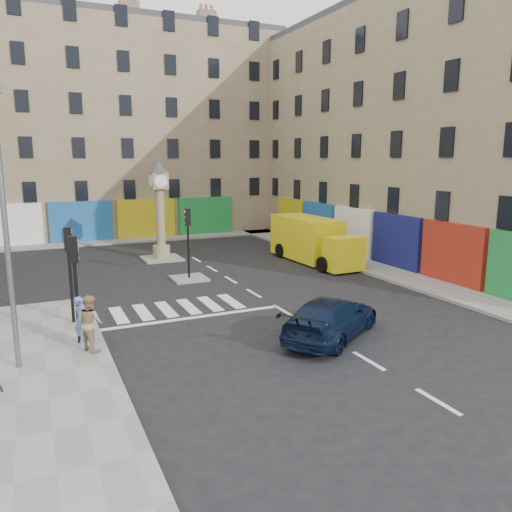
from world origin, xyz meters
TOP-DOWN VIEW (x-y plane):
  - ground at (0.00, 0.00)m, footprint 120.00×120.00m
  - sidewalk_right at (8.70, 10.00)m, footprint 2.60×30.00m
  - sidewalk_far at (-4.00, 22.20)m, footprint 32.00×2.40m
  - island_near at (-2.00, 8.00)m, footprint 1.80×1.80m
  - island_far at (-2.00, 14.00)m, footprint 2.40×2.40m
  - building_right at (15.00, 10.00)m, footprint 10.00×30.00m
  - building_far at (-4.00, 28.00)m, footprint 32.00×10.00m
  - traffic_light_left_near at (-8.30, 0.20)m, footprint 0.28×0.22m
  - traffic_light_left_far at (-8.30, 2.60)m, footprint 0.28×0.22m
  - traffic_light_island at (-2.00, 8.00)m, footprint 0.28×0.22m
  - lamp_post at (-10.20, -1.20)m, footprint 0.50×0.25m
  - clock_pillar at (-2.00, 14.00)m, footprint 1.20×1.20m
  - navy_sedan at (0.09, -2.64)m, footprint 5.37×4.55m
  - yellow_van at (6.48, 9.40)m, footprint 2.71×7.54m
  - pedestrian_blue at (-8.23, 0.17)m, footprint 0.41×0.61m
  - pedestrian_tan at (-8.00, -0.68)m, footprint 1.06×1.14m

SIDE VIEW (x-z plane):
  - ground at x=0.00m, z-range 0.00..0.00m
  - island_near at x=-2.00m, z-range 0.00..0.12m
  - island_far at x=-2.00m, z-range 0.00..0.12m
  - sidewalk_right at x=8.70m, z-range 0.00..0.15m
  - sidewalk_far at x=-4.00m, z-range 0.00..0.15m
  - navy_sedan at x=0.09m, z-range 0.00..1.47m
  - pedestrian_blue at x=-8.23m, z-range 0.15..1.79m
  - pedestrian_tan at x=-8.00m, z-range 0.15..2.02m
  - yellow_van at x=6.48m, z-range -0.01..2.71m
  - traffic_light_island at x=-2.00m, z-range 0.74..4.44m
  - traffic_light_left_near at x=-8.30m, z-range 0.77..4.47m
  - traffic_light_left_far at x=-8.30m, z-range 0.77..4.47m
  - clock_pillar at x=-2.00m, z-range 0.50..6.60m
  - lamp_post at x=-10.20m, z-range 0.64..8.94m
  - building_right at x=15.00m, z-range 0.00..16.00m
  - building_far at x=-4.00m, z-range 0.00..17.00m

